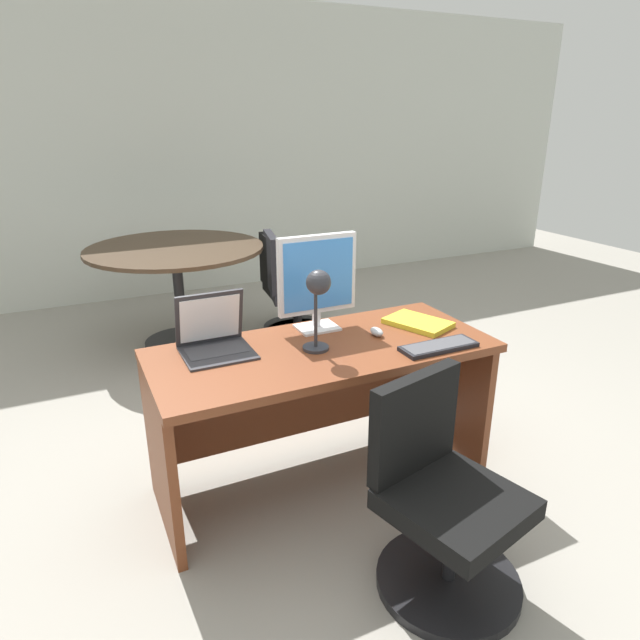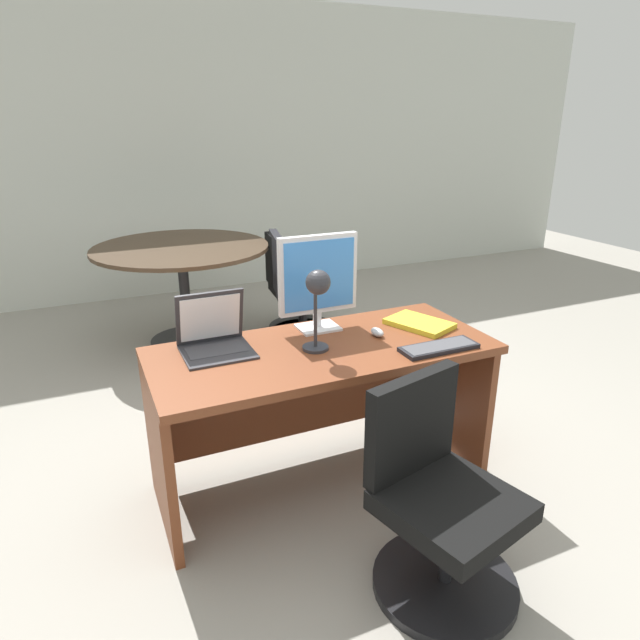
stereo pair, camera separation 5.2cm
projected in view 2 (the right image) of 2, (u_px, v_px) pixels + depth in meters
The scene contains 13 objects.
ground at pixel (239, 365), 4.09m from camera, with size 12.00×12.00×0.00m, color gray.
back_wall at pixel (171, 152), 5.39m from camera, with size 10.00×0.10×2.80m, color silver.
desk at pixel (319, 383), 2.66m from camera, with size 1.58×0.68×0.73m.
monitor at pixel (318, 278), 2.68m from camera, with size 0.40×0.16×0.47m.
laptop at pixel (213, 332), 2.51m from camera, with size 0.31×0.28×0.27m.
keyboard at pixel (439, 347), 2.52m from camera, with size 0.37×0.13×0.02m.
mouse at pixel (377, 332), 2.67m from camera, with size 0.05×0.09×0.04m.
desk_lamp at pixel (318, 293), 2.41m from camera, with size 0.12×0.14×0.38m.
book at pixel (419, 324), 2.80m from camera, with size 0.31×0.37×0.03m.
office_chair at pixel (439, 510), 2.10m from camera, with size 0.56×0.57×0.83m.
meeting_table at pixel (183, 270), 4.28m from camera, with size 1.33×1.33×0.80m.
meeting_chair_near at pixel (294, 294), 4.64m from camera, with size 0.56×0.56×0.83m.
meeting_chair_far at pixel (297, 296), 4.54m from camera, with size 0.57×0.56×0.86m.
Camera 2 is at (-0.97, -2.14, 1.73)m, focal length 31.10 mm.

